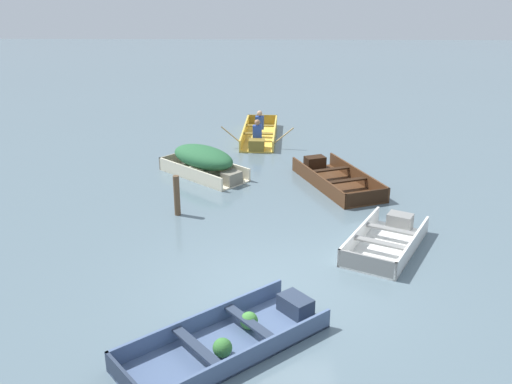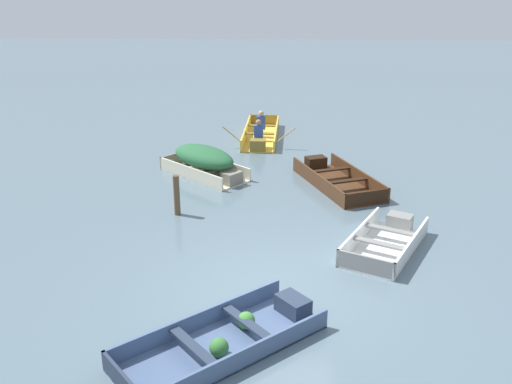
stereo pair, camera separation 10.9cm
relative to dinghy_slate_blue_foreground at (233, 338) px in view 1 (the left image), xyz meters
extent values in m
plane|color=slate|center=(0.64, 1.63, -0.12)|extent=(80.00, 80.00, 0.00)
cube|color=#475B7F|center=(-0.12, -0.09, -0.10)|extent=(3.24, 2.99, 0.04)
cube|color=#475B7F|center=(-0.49, 0.35, 0.05)|extent=(2.49, 2.10, 0.33)
cube|color=#475B7F|center=(0.26, -0.54, 0.05)|extent=(2.49, 2.10, 0.33)
cube|color=#273246|center=(-1.33, -1.11, 0.05)|extent=(0.82, 0.96, 0.33)
cube|color=#273246|center=(0.97, 0.82, 0.07)|extent=(0.63, 0.65, 0.30)
cube|color=#273246|center=(0.25, 0.22, 0.13)|extent=(0.84, 0.95, 0.04)
cube|color=#273246|center=(-0.49, -0.40, 0.13)|extent=(0.84, 0.95, 0.04)
sphere|color=#428438|center=(0.23, 0.36, 0.07)|extent=(0.28, 0.28, 0.28)
sphere|color=#387533|center=(-0.12, -0.33, 0.07)|extent=(0.29, 0.29, 0.29)
cube|color=beige|center=(-1.27, 7.60, -0.10)|extent=(2.62, 2.50, 0.04)
cube|color=beige|center=(-0.93, 7.98, 0.07)|extent=(1.94, 1.75, 0.36)
cube|color=beige|center=(-1.61, 7.22, 0.07)|extent=(1.94, 1.75, 0.36)
cube|color=gray|center=(-2.20, 8.44, 0.07)|extent=(0.75, 0.83, 0.36)
cube|color=gray|center=(-0.45, 6.87, 0.08)|extent=(0.59, 0.60, 0.33)
cube|color=gray|center=(-0.99, 7.34, 0.16)|extent=(0.77, 0.83, 0.04)
cube|color=gray|center=(-1.56, 7.86, 0.16)|extent=(0.77, 0.83, 0.04)
ellipsoid|color=#286038|center=(-1.27, 7.60, 0.42)|extent=(2.24, 2.16, 0.58)
cube|color=white|center=(2.89, 3.25, -0.10)|extent=(2.12, 2.66, 0.04)
cube|color=white|center=(2.41, 3.50, 0.07)|extent=(1.16, 2.15, 0.37)
cube|color=white|center=(3.37, 3.00, 0.07)|extent=(1.16, 2.15, 0.37)
cube|color=gray|center=(2.34, 2.21, 0.07)|extent=(1.03, 0.57, 0.37)
cube|color=gray|center=(3.36, 4.16, 0.09)|extent=(0.62, 0.56, 0.34)
cube|color=gray|center=(3.06, 3.57, 0.16)|extent=(0.99, 0.62, 0.04)
cube|color=gray|center=(2.72, 2.93, 0.16)|extent=(0.99, 0.62, 0.04)
cube|color=#4C2D19|center=(2.32, 6.91, -0.10)|extent=(2.27, 3.31, 0.04)
cube|color=#4C2D19|center=(1.77, 6.70, 0.08)|extent=(1.17, 2.88, 0.38)
cube|color=#4C2D19|center=(2.87, 7.13, 0.08)|extent=(1.17, 2.88, 0.38)
cube|color=black|center=(2.87, 5.51, 0.08)|extent=(1.16, 0.50, 0.38)
cube|color=black|center=(1.82, 8.18, 0.10)|extent=(0.65, 0.54, 0.35)
cube|color=black|center=(2.15, 7.34, 0.17)|extent=(1.11, 0.56, 0.04)
cube|color=black|center=(2.49, 6.48, 0.17)|extent=(1.11, 0.56, 0.04)
cube|color=#E5BC47|center=(0.20, 11.47, -0.10)|extent=(1.22, 3.55, 0.04)
cube|color=#E5BC47|center=(0.71, 11.45, 0.07)|extent=(0.20, 3.50, 0.38)
cube|color=#E5BC47|center=(-0.31, 11.49, 0.07)|extent=(0.20, 3.50, 0.38)
cube|color=olive|center=(0.27, 13.20, 0.07)|extent=(1.07, 0.10, 0.38)
cube|color=olive|center=(0.14, 9.90, 0.09)|extent=(0.50, 0.38, 0.34)
cube|color=olive|center=(0.18, 10.95, 0.17)|extent=(0.98, 0.20, 0.04)
cube|color=olive|center=(0.22, 12.00, 0.17)|extent=(0.98, 0.20, 0.04)
cube|color=#2D4CA5|center=(0.20, 11.47, 0.41)|extent=(0.29, 0.19, 0.44)
sphere|color=tan|center=(0.20, 11.47, 0.73)|extent=(0.18, 0.18, 0.18)
cube|color=#2D4CA5|center=(0.15, 10.24, 0.41)|extent=(0.29, 0.19, 0.44)
sphere|color=#9E7051|center=(0.15, 10.24, 0.73)|extent=(0.18, 0.18, 0.18)
cylinder|color=tan|center=(0.99, 10.21, 0.31)|extent=(0.64, 0.07, 0.55)
cylinder|color=tan|center=(-0.69, 10.28, 0.31)|extent=(0.64, 0.07, 0.55)
cylinder|color=brown|center=(-1.57, 4.88, 0.36)|extent=(0.14, 0.14, 0.95)
camera|label=1|loc=(0.52, -7.16, 5.12)|focal=40.00mm
camera|label=2|loc=(0.63, -7.16, 5.12)|focal=40.00mm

